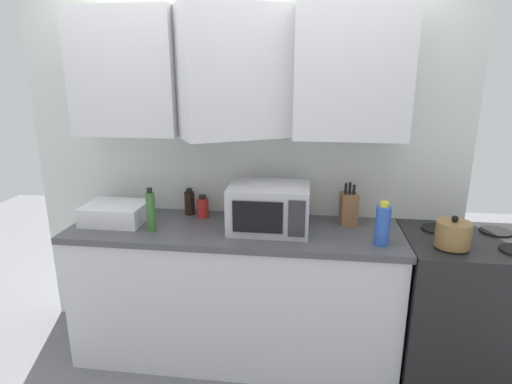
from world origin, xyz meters
TOP-DOWN VIEW (x-y plane):
  - wall_back_with_cabinets at (0.00, -0.07)m, footprint 2.92×0.61m
  - counter_run at (0.00, -0.30)m, footprint 2.05×0.63m
  - stove_range at (1.41, -0.32)m, footprint 0.76×0.64m
  - kettle at (1.24, -0.46)m, footprint 0.19×0.19m
  - microwave at (0.22, -0.30)m, footprint 0.48×0.37m
  - dish_rack at (-0.77, -0.30)m, footprint 0.38×0.30m
  - knife_block at (0.71, -0.14)m, footprint 0.11×0.13m
  - bottle_soy_dark at (-0.34, -0.09)m, footprint 0.07×0.07m
  - bottle_blue_cleaner at (0.87, -0.46)m, footprint 0.08×0.08m
  - bottle_red_sauce at (-0.24, -0.13)m, footprint 0.08×0.08m
  - bottle_green_oil at (-0.49, -0.42)m, footprint 0.05×0.05m

SIDE VIEW (x-z plane):
  - counter_run at x=0.00m, z-range 0.00..0.90m
  - stove_range at x=1.41m, z-range 0.00..0.91m
  - dish_rack at x=-0.77m, z-range 0.90..1.02m
  - bottle_red_sauce at x=-0.24m, z-range 0.89..1.04m
  - bottle_soy_dark at x=-0.34m, z-range 0.89..1.07m
  - kettle at x=1.24m, z-range 0.89..1.07m
  - knife_block at x=0.71m, z-range 0.87..1.14m
  - bottle_blue_cleaner at x=0.87m, z-range 0.89..1.14m
  - bottle_green_oil at x=-0.49m, z-range 0.89..1.16m
  - microwave at x=0.22m, z-range 0.90..1.18m
  - wall_back_with_cabinets at x=0.00m, z-range 0.27..2.87m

